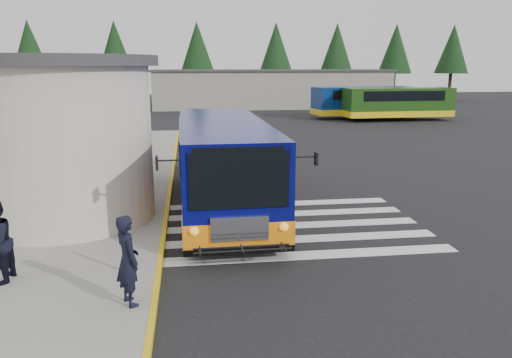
{
  "coord_description": "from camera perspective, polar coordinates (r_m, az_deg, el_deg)",
  "views": [
    {
      "loc": [
        -3.26,
        -14.72,
        4.67
      ],
      "look_at": [
        -1.35,
        -0.5,
        1.39
      ],
      "focal_mm": 35.0,
      "sensor_mm": 36.0,
      "label": 1
    }
  ],
  "objects": [
    {
      "name": "depot_building",
      "position": [
        57.52,
        1.65,
        10.31
      ],
      "size": [
        26.4,
        8.4,
        4.2
      ],
      "color": "gray",
      "rests_on": "ground"
    },
    {
      "name": "pedestrian_a",
      "position": [
        9.92,
        -14.45,
        -8.98
      ],
      "size": [
        0.68,
        0.78,
        1.79
      ],
      "primitive_type": "imported",
      "rotation": [
        0.0,
        0.0,
        2.05
      ],
      "color": "black",
      "rests_on": "sidewalk"
    },
    {
      "name": "station_building",
      "position": [
        23.01,
        -27.02,
        6.24
      ],
      "size": [
        12.7,
        18.7,
        4.8
      ],
      "color": "#B8AF9B",
      "rests_on": "ground"
    },
    {
      "name": "curb_strip",
      "position": [
        19.29,
        -9.77,
        -1.08
      ],
      "size": [
        0.12,
        34.0,
        0.16
      ],
      "primitive_type": "cube",
      "color": "yellow",
      "rests_on": "ground"
    },
    {
      "name": "far_bus_b",
      "position": [
        45.01,
        15.89,
        8.44
      ],
      "size": [
        9.43,
        2.99,
        2.41
      ],
      "rotation": [
        0.0,
        0.0,
        1.61
      ],
      "color": "#1C4211",
      "rests_on": "ground"
    },
    {
      "name": "tree_line",
      "position": [
        65.45,
        0.77,
        14.71
      ],
      "size": [
        58.4,
        4.4,
        10.0
      ],
      "color": "black",
      "rests_on": "ground"
    },
    {
      "name": "bollard",
      "position": [
        11.48,
        -14.54,
        -8.0
      ],
      "size": [
        0.08,
        0.08,
        1.02
      ],
      "primitive_type": "cylinder",
      "color": "black",
      "rests_on": "sidewalk"
    },
    {
      "name": "transit_bus",
      "position": [
        16.29,
        -3.82,
        1.27
      ],
      "size": [
        3.78,
        10.43,
        2.93
      ],
      "rotation": [
        0.0,
        0.0,
        0.01
      ],
      "color": "#080B62",
      "rests_on": "ground"
    },
    {
      "name": "far_bus_a",
      "position": [
        46.65,
        12.17,
        8.76
      ],
      "size": [
        9.54,
        3.89,
        2.39
      ],
      "rotation": [
        0.0,
        0.0,
        1.71
      ],
      "color": "navy",
      "rests_on": "ground"
    },
    {
      "name": "sidewalk",
      "position": [
        20.11,
        -24.01,
        -1.47
      ],
      "size": [
        10.0,
        34.0,
        0.15
      ],
      "primitive_type": "cube",
      "color": "gray",
      "rests_on": "ground"
    },
    {
      "name": "ground",
      "position": [
        15.78,
        4.64,
        -4.38
      ],
      "size": [
        140.0,
        140.0,
        0.0
      ],
      "primitive_type": "plane",
      "color": "black",
      "rests_on": "ground"
    },
    {
      "name": "crosswalk",
      "position": [
        14.93,
        3.41,
        -5.34
      ],
      "size": [
        8.0,
        5.35,
        0.01
      ],
      "color": "silver",
      "rests_on": "ground"
    }
  ]
}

